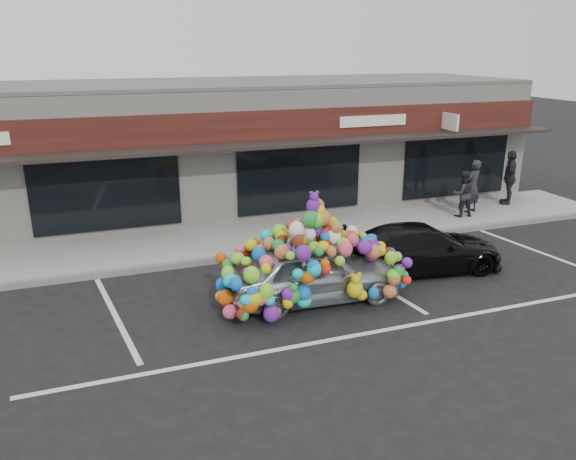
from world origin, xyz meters
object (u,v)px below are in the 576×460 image
object	(u,v)px
black_sedan	(422,248)
pedestrian_b	(462,194)
pedestrian_c	(509,177)
pedestrian_a	(473,186)
toy_car	(313,265)

from	to	relation	value
black_sedan	pedestrian_b	bearing A→B (deg)	-40.94
pedestrian_c	pedestrian_a	bearing A→B (deg)	-42.09
toy_car	pedestrian_c	distance (m)	10.48
pedestrian_a	toy_car	bearing A→B (deg)	8.76
pedestrian_b	pedestrian_c	distance (m)	2.61
black_sedan	pedestrian_a	world-z (taller)	pedestrian_a
black_sedan	pedestrian_b	world-z (taller)	pedestrian_b
toy_car	pedestrian_b	size ratio (longest dim) A/B	2.83
pedestrian_b	pedestrian_c	bearing A→B (deg)	-157.69
pedestrian_c	black_sedan	bearing A→B (deg)	-21.93
toy_car	pedestrian_c	world-z (taller)	toy_car
pedestrian_c	pedestrian_b	bearing A→B (deg)	-38.74
toy_car	black_sedan	bearing A→B (deg)	-75.48
pedestrian_a	pedestrian_c	distance (m)	1.93
pedestrian_a	pedestrian_b	bearing A→B (deg)	5.22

